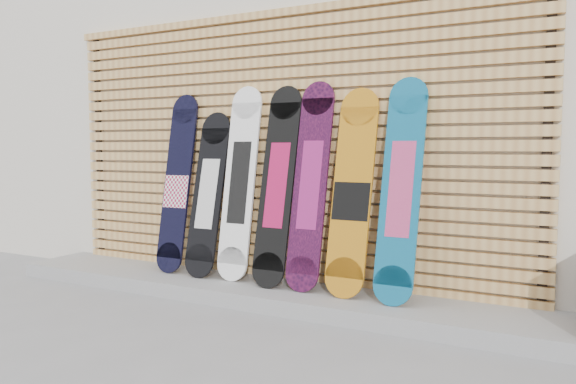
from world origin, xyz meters
name	(u,v)px	position (x,y,z in m)	size (l,w,h in m)	color
ground	(225,326)	(0.00, 0.00, 0.00)	(80.00, 80.00, 0.00)	gray
building	(432,94)	(0.50, 3.50, 1.80)	(12.00, 5.00, 3.60)	beige
concrete_step	(258,291)	(-0.15, 0.68, 0.06)	(4.60, 0.70, 0.12)	gray
slat_wall	(276,146)	(-0.15, 0.97, 1.21)	(4.26, 0.08, 2.29)	tan
snowboard_0	(177,184)	(-1.03, 0.78, 0.88)	(0.26, 0.32, 1.54)	black
snowboard_1	(208,194)	(-0.69, 0.77, 0.80)	(0.28, 0.35, 1.37)	black
snowboard_2	(240,183)	(-0.39, 0.79, 0.91)	(0.28, 0.31, 1.58)	white
snowboard_3	(277,185)	(-0.02, 0.76, 0.90)	(0.28, 0.37, 1.56)	black
snowboard_4	(310,185)	(0.26, 0.77, 0.91)	(0.27, 0.35, 1.58)	black
snowboard_5	(352,193)	(0.60, 0.76, 0.87)	(0.30, 0.37, 1.52)	#C17714
snowboard_6	(401,189)	(0.97, 0.75, 0.91)	(0.28, 0.39, 1.58)	#0E5F87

